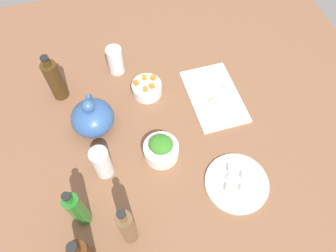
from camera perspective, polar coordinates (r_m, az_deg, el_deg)
The scene contains 25 objects.
tabletop at distance 124.27cm, azimuth 0.00°, elevation -1.55°, with size 190.00×190.00×3.00cm, color brown.
cutting_board at distance 133.56cm, azimuth 8.40°, elevation 5.42°, with size 32.35×20.44×1.00cm, color white.
plate_tofu at distance 115.96cm, azimuth 12.43°, elevation -10.13°, with size 22.83×22.83×1.20cm, color white.
bowl_greens at distance 115.71cm, azimuth -1.26°, elevation -4.54°, with size 13.03×13.03×6.25cm, color white.
bowl_carrots at distance 132.13cm, azimuth -3.88°, elevation 6.83°, with size 12.39×12.39×5.32cm, color white.
teapot at distance 122.64cm, azimuth -13.63°, elevation 1.53°, with size 18.32×16.41×16.31cm.
bottle_0 at distance 104.11cm, azimuth -16.23°, elevation -14.46°, with size 5.04×5.04×23.50cm.
bottle_1 at distance 98.58cm, azimuth -7.46°, elevation -17.89°, with size 4.92×4.92×26.47cm.
bottle_3 at distance 133.31cm, azimuth -19.98°, elevation 7.89°, with size 6.17×6.17×22.71cm.
drinking_glass_0 at distance 138.87cm, azimuth -9.60°, elevation 11.73°, with size 6.72×6.72×12.84cm, color white.
drinking_glass_1 at distance 111.46cm, azimuth -11.99°, elevation -6.57°, with size 6.53×6.53×14.52cm, color white.
carrot_cube_0 at distance 127.55cm, azimuth -4.15°, elevation 6.78°, with size 1.80×1.80×1.80cm, color orange.
carrot_cube_1 at distance 131.32cm, azimuth -4.31°, elevation 8.82°, with size 1.80×1.80×1.80cm, color orange.
carrot_cube_2 at distance 131.10cm, azimuth -2.54°, elevation 8.84°, with size 1.80×1.80×1.80cm, color orange.
carrot_cube_3 at distance 129.89cm, azimuth -5.86°, elevation 7.88°, with size 1.80×1.80×1.80cm, color orange.
carrot_cube_4 at distance 128.30cm, azimuth -2.92°, elevation 7.31°, with size 1.80×1.80×1.80cm, color orange.
chopped_greens_mound at distance 111.13cm, azimuth -1.31°, elevation -3.35°, with size 8.82×8.22×4.05cm, color #327723.
tofu_cube_0 at distance 114.35cm, azimuth 11.45°, elevation -9.36°, with size 2.20×2.20×2.20cm, color white.
tofu_cube_1 at distance 113.69cm, azimuth 13.53°, elevation -11.25°, with size 2.20×2.20×2.20cm, color white.
tofu_cube_2 at distance 112.81cm, azimuth 11.02°, elevation -11.14°, with size 2.20×2.20×2.20cm, color white.
tofu_cube_3 at distance 115.68cm, azimuth 13.79°, elevation -8.91°, with size 2.20×2.20×2.20cm, color white.
tofu_cube_4 at distance 115.81cm, azimuth 11.44°, elevation -7.64°, with size 2.20×2.20×2.20cm, color white.
dumpling_0 at distance 129.52cm, azimuth 8.27°, elevation 4.55°, with size 5.33×5.09×3.05cm, color beige.
dumpling_1 at distance 136.39cm, azimuth 5.01°, elevation 8.80°, with size 5.61×4.94×2.84cm, color beige.
dumpling_2 at distance 133.98cm, azimuth 10.04°, elevation 6.66°, with size 5.63×5.29×2.88cm, color beige.
Camera 1 is at (-59.25, 15.98, 109.56)cm, focal length 33.37 mm.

